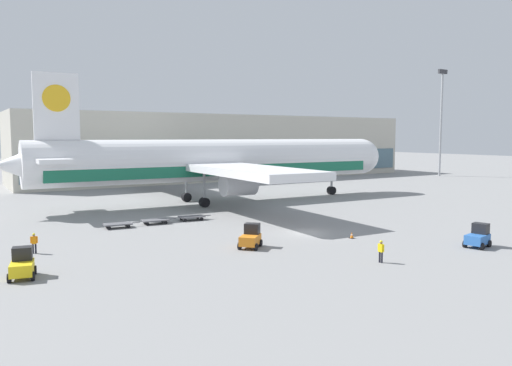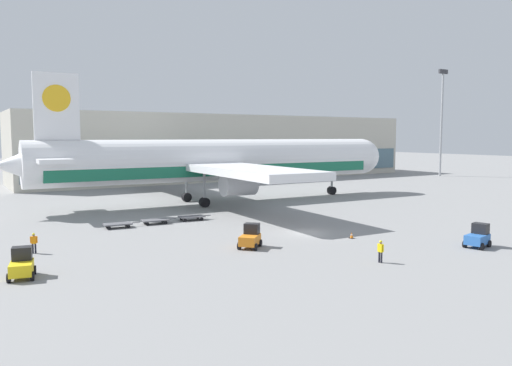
% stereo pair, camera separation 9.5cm
% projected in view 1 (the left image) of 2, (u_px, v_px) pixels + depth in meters
% --- Properties ---
extents(ground_plane, '(400.00, 400.00, 0.00)m').
position_uv_depth(ground_plane, '(306.00, 233.00, 48.76)').
color(ground_plane, gray).
extents(terminal_building, '(90.00, 18.20, 14.00)m').
position_uv_depth(terminal_building, '(226.00, 147.00, 113.12)').
color(terminal_building, '#BCB7A8').
rests_on(terminal_building, ground_plane).
extents(light_mast, '(2.80, 0.50, 25.02)m').
position_uv_depth(light_mast, '(441.00, 115.00, 117.69)').
color(light_mast, '#9EA0A5').
rests_on(light_mast, ground_plane).
extents(airplane_main, '(58.10, 48.29, 17.00)m').
position_uv_depth(airplane_main, '(217.00, 162.00, 70.52)').
color(airplane_main, white).
rests_on(airplane_main, ground_plane).
extents(baggage_tug_foreground, '(2.70, 2.10, 2.00)m').
position_uv_depth(baggage_tug_foreground, '(478.00, 237.00, 42.66)').
color(baggage_tug_foreground, '#2D66B7').
rests_on(baggage_tug_foreground, ground_plane).
extents(baggage_tug_mid, '(2.06, 2.68, 2.00)m').
position_uv_depth(baggage_tug_mid, '(22.00, 265.00, 33.37)').
color(baggage_tug_mid, yellow).
rests_on(baggage_tug_mid, ground_plane).
extents(baggage_tug_far, '(2.75, 2.71, 2.00)m').
position_uv_depth(baggage_tug_far, '(251.00, 237.00, 42.45)').
color(baggage_tug_far, orange).
rests_on(baggage_tug_far, ground_plane).
extents(baggage_dolly_lead, '(3.76, 1.77, 0.48)m').
position_uv_depth(baggage_dolly_lead, '(118.00, 224.00, 51.50)').
color(baggage_dolly_lead, '#56565B').
rests_on(baggage_dolly_lead, ground_plane).
extents(baggage_dolly_second, '(3.76, 1.77, 0.48)m').
position_uv_depth(baggage_dolly_second, '(155.00, 220.00, 53.85)').
color(baggage_dolly_second, '#56565B').
rests_on(baggage_dolly_second, ground_plane).
extents(baggage_dolly_third, '(3.76, 1.77, 0.48)m').
position_uv_depth(baggage_dolly_third, '(192.00, 217.00, 56.19)').
color(baggage_dolly_third, '#56565B').
rests_on(baggage_dolly_third, ground_plane).
extents(ground_crew_near, '(0.55, 0.31, 1.67)m').
position_uv_depth(ground_crew_near, '(34.00, 242.00, 40.25)').
color(ground_crew_near, black).
rests_on(ground_crew_near, ground_plane).
extents(ground_crew_far, '(0.27, 0.57, 1.70)m').
position_uv_depth(ground_crew_far, '(381.00, 250.00, 37.34)').
color(ground_crew_far, black).
rests_on(ground_crew_far, ground_plane).
extents(traffic_cone_near, '(0.40, 0.40, 0.58)m').
position_uv_depth(traffic_cone_near, '(352.00, 235.00, 46.30)').
color(traffic_cone_near, black).
rests_on(traffic_cone_near, ground_plane).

